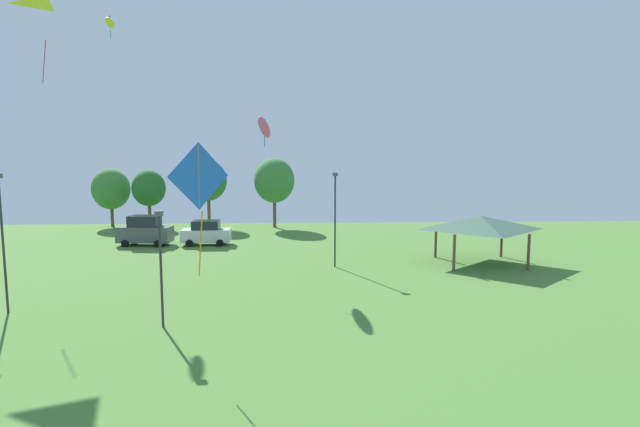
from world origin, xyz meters
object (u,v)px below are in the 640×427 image
object	(u,v)px
treeline_tree_0	(111,189)
parked_car_leftmost	(145,231)
kite_flying_6	(110,23)
treeline_tree_2	(208,181)
parked_car_second_from_left	(206,233)
kite_flying_3	(264,128)
light_post_2	(3,236)
treeline_tree_3	(274,181)
light_post_0	(335,215)
kite_flying_5	(55,29)
kite_flying_4	(199,180)
park_pavilion	(480,223)
light_post_1	(161,262)
treeline_tree_1	(149,188)

from	to	relation	value
treeline_tree_0	parked_car_leftmost	bearing A→B (deg)	-59.17
kite_flying_6	treeline_tree_2	distance (m)	22.67
kite_flying_6	parked_car_second_from_left	bearing A→B (deg)	56.09
kite_flying_3	light_post_2	xyz separation A→B (m)	(-12.68, -8.81, -5.93)
kite_flying_6	treeline_tree_3	world-z (taller)	kite_flying_6
parked_car_second_from_left	light_post_0	world-z (taller)	light_post_0
light_post_0	kite_flying_5	bearing A→B (deg)	-179.93
kite_flying_3	kite_flying_4	world-z (taller)	kite_flying_3
kite_flying_6	treeline_tree_3	xyz separation A→B (m)	(10.65, 18.19, -12.17)
parked_car_second_from_left	park_pavilion	distance (m)	23.56
kite_flying_4	light_post_0	bearing A→B (deg)	68.72
light_post_1	treeline_tree_3	xyz separation A→B (m)	(3.75, 32.49, 2.07)
light_post_0	light_post_2	world-z (taller)	light_post_2
kite_flying_4	light_post_0	world-z (taller)	kite_flying_4
kite_flying_5	parked_car_second_from_left	size ratio (longest dim) A/B	0.92
kite_flying_4	parked_car_second_from_left	size ratio (longest dim) A/B	1.19
light_post_1	kite_flying_6	bearing A→B (deg)	115.77
kite_flying_3	parked_car_leftmost	xyz separation A→B (m)	(-11.49, 10.45, -8.62)
kite_flying_3	parked_car_second_from_left	world-z (taller)	kite_flying_3
light_post_2	parked_car_second_from_left	bearing A→B (deg)	70.94
kite_flying_3	kite_flying_6	bearing A→B (deg)	164.86
treeline_tree_0	light_post_0	bearing A→B (deg)	-42.46
kite_flying_4	light_post_1	xyz separation A→B (m)	(-2.66, 4.01, -3.98)
kite_flying_6	kite_flying_4	bearing A→B (deg)	-62.43
park_pavilion	treeline_tree_3	distance (m)	25.37
light_post_1	parked_car_leftmost	bearing A→B (deg)	108.69
kite_flying_3	treeline_tree_2	size ratio (longest dim) A/B	0.40
kite_flying_5	light_post_2	size ratio (longest dim) A/B	0.56
kite_flying_6	light_post_1	xyz separation A→B (m)	(6.90, -14.30, -14.24)
kite_flying_5	treeline_tree_3	xyz separation A→B (m)	(13.59, 20.14, -11.27)
kite_flying_4	treeline_tree_2	xyz separation A→B (m)	(-6.30, 37.15, -1.93)
parked_car_second_from_left	treeline_tree_3	bearing A→B (deg)	61.61
treeline_tree_3	kite_flying_4	bearing A→B (deg)	-91.71
park_pavilion	light_post_1	size ratio (longest dim) A/B	1.24
light_post_0	treeline_tree_0	distance (m)	32.27
parked_car_leftmost	treeline_tree_1	bearing A→B (deg)	109.72
treeline_tree_2	kite_flying_3	bearing A→B (deg)	-70.39
light_post_1	treeline_tree_3	size ratio (longest dim) A/B	0.72
kite_flying_3	light_post_2	bearing A→B (deg)	-145.22
light_post_2	treeline_tree_3	world-z (taller)	treeline_tree_3
kite_flying_6	park_pavilion	size ratio (longest dim) A/B	0.38
kite_flying_5	treeline_tree_2	distance (m)	24.45
light_post_1	light_post_0	bearing A→B (deg)	53.85
park_pavilion	light_post_2	world-z (taller)	light_post_2
kite_flying_4	light_post_2	bearing A→B (deg)	149.82
parked_car_second_from_left	treeline_tree_1	distance (m)	14.62
kite_flying_3	park_pavilion	bearing A→B (deg)	6.30
light_post_2	treeline_tree_0	size ratio (longest dim) A/B	1.10
kite_flying_5	treeline_tree_0	world-z (taller)	kite_flying_5
park_pavilion	light_post_2	bearing A→B (deg)	-159.66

